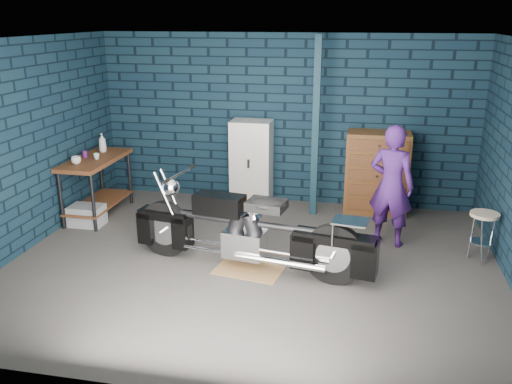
% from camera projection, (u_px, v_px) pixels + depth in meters
% --- Properties ---
extents(ground, '(6.00, 6.00, 0.00)m').
position_uv_depth(ground, '(253.00, 264.00, 6.75)').
color(ground, '#454340').
rests_on(ground, ground).
extents(room_walls, '(6.02, 5.01, 2.71)m').
position_uv_depth(room_walls, '(262.00, 104.00, 6.67)').
color(room_walls, '#0F2434').
rests_on(room_walls, ground).
extents(support_post, '(0.10, 0.10, 2.70)m').
position_uv_depth(support_post, '(316.00, 128.00, 8.04)').
color(support_post, '#112C38').
rests_on(support_post, ground).
extents(workbench, '(0.60, 1.40, 0.91)m').
position_uv_depth(workbench, '(97.00, 187.00, 8.26)').
color(workbench, brown).
rests_on(workbench, ground).
extents(drip_mat, '(0.89, 0.73, 0.01)m').
position_uv_depth(drip_mat, '(250.00, 268.00, 6.62)').
color(drip_mat, olive).
rests_on(drip_mat, ground).
extents(motorcycle, '(2.66, 1.11, 1.14)m').
position_uv_depth(motorcycle, '(250.00, 225.00, 6.44)').
color(motorcycle, black).
rests_on(motorcycle, ground).
extents(person, '(0.69, 0.56, 1.63)m').
position_uv_depth(person, '(391.00, 186.00, 7.11)').
color(person, '#441D6E').
rests_on(person, ground).
extents(storage_bin, '(0.48, 0.34, 0.30)m').
position_uv_depth(storage_bin, '(87.00, 215.00, 7.95)').
color(storage_bin, '#919399').
rests_on(storage_bin, ground).
extents(locker, '(0.64, 0.46, 1.37)m').
position_uv_depth(locker, '(251.00, 163.00, 8.71)').
color(locker, silver).
rests_on(locker, ground).
extents(tool_chest, '(0.95, 0.53, 1.27)m').
position_uv_depth(tool_chest, '(377.00, 173.00, 8.35)').
color(tool_chest, brown).
rests_on(tool_chest, ground).
extents(shop_stool, '(0.45, 0.45, 0.64)m').
position_uv_depth(shop_stool, '(482.00, 237.00, 6.74)').
color(shop_stool, '#C3B393').
rests_on(shop_stool, ground).
extents(cup_a, '(0.15, 0.15, 0.11)m').
position_uv_depth(cup_a, '(76.00, 160.00, 7.78)').
color(cup_a, '#C3B393').
rests_on(cup_a, workbench).
extents(cup_b, '(0.11, 0.11, 0.09)m').
position_uv_depth(cup_b, '(96.00, 156.00, 8.04)').
color(cup_b, '#C3B393').
rests_on(cup_b, workbench).
extents(mug_purple, '(0.08, 0.08, 0.10)m').
position_uv_depth(mug_purple, '(85.00, 154.00, 8.14)').
color(mug_purple, '#521965').
rests_on(mug_purple, workbench).
extents(bottle, '(0.13, 0.13, 0.29)m').
position_uv_depth(bottle, '(102.00, 143.00, 8.44)').
color(bottle, '#919399').
rests_on(bottle, workbench).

